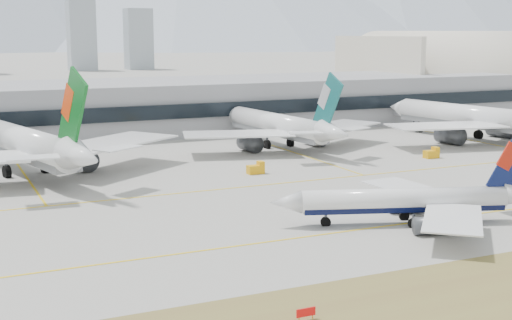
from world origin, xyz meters
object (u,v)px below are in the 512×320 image
taxiing_airliner (414,201)px  widebody_eva (27,146)px  widebody_cathay (281,127)px  hangar (466,105)px  terminal (99,108)px  widebody_china_air (473,118)px

taxiing_airliner → widebody_eva: size_ratio=0.66×
widebody_cathay → hangar: bearing=-66.3°
taxiing_airliner → widebody_eva: 81.32m
widebody_cathay → terminal: widebody_cathay is taller
widebody_eva → widebody_cathay: (64.14, 10.57, -0.82)m
widebody_cathay → terminal: 58.67m
widebody_eva → hangar: hangar is taller
widebody_eva → widebody_china_air: bearing=-103.7°
widebody_eva → taxiing_airliner: bearing=-155.9°
widebody_eva → widebody_china_air: size_ratio=1.03×
widebody_cathay → taxiing_airliner: bearing=163.7°
widebody_cathay → widebody_china_air: size_ratio=0.92×
taxiing_airliner → widebody_eva: bearing=-33.3°
taxiing_airliner → widebody_china_air: bearing=-117.9°
taxiing_airliner → hangar: hangar is taller
widebody_eva → hangar: 197.27m
widebody_china_air → widebody_cathay: bearing=69.3°
widebody_china_air → terminal: bearing=48.5°
widebody_cathay → widebody_china_air: bearing=-106.2°
widebody_china_air → hangar: size_ratio=0.70×
taxiing_airliner → hangar: bearing=-114.4°
widebody_eva → widebody_cathay: bearing=-94.5°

